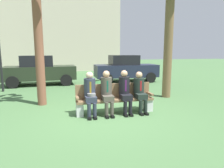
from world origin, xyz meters
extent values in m
plane|color=#466D3F|center=(0.00, 0.00, 0.00)|extent=(80.00, 80.00, 0.00)
cube|color=brown|center=(0.28, 0.21, 0.42)|extent=(2.41, 0.44, 0.07)
cube|color=brown|center=(0.28, 0.40, 0.68)|extent=(2.41, 0.06, 0.45)
cube|color=brown|center=(-0.88, 0.21, 0.55)|extent=(0.08, 0.44, 0.06)
cube|color=brown|center=(1.45, 0.21, 0.55)|extent=(0.08, 0.44, 0.06)
cube|color=silver|center=(-0.82, 0.21, 0.19)|extent=(0.20, 0.37, 0.38)
cube|color=silver|center=(1.39, 0.21, 0.19)|extent=(0.20, 0.37, 0.38)
cube|color=#2D3342|center=(-0.50, 0.04, 0.53)|extent=(0.32, 0.38, 0.16)
cylinder|color=#2D3342|center=(-0.58, -0.15, 0.23)|extent=(0.11, 0.11, 0.45)
cylinder|color=#2D3342|center=(-0.42, -0.15, 0.23)|extent=(0.11, 0.11, 0.45)
cube|color=black|center=(-0.58, -0.21, 0.04)|extent=(0.09, 0.22, 0.07)
cube|color=black|center=(-0.42, -0.21, 0.04)|extent=(0.09, 0.22, 0.07)
cylinder|color=#2D3342|center=(-0.50, 0.23, 0.84)|extent=(0.34, 0.34, 0.53)
cube|color=olive|center=(-0.50, 0.07, 0.86)|extent=(0.05, 0.01, 0.34)
sphere|color=beige|center=(-0.50, 0.23, 1.20)|extent=(0.21, 0.21, 0.21)
cylinder|color=slate|center=(-0.48, 0.02, 0.66)|extent=(0.24, 0.24, 0.09)
cube|color=#4C473D|center=(0.01, 0.04, 0.53)|extent=(0.32, 0.38, 0.16)
cylinder|color=#4C473D|center=(-0.07, -0.15, 0.23)|extent=(0.11, 0.11, 0.45)
cylinder|color=#4C473D|center=(0.09, -0.15, 0.23)|extent=(0.11, 0.11, 0.45)
cube|color=black|center=(-0.07, -0.21, 0.04)|extent=(0.09, 0.22, 0.07)
cube|color=black|center=(0.09, -0.21, 0.04)|extent=(0.09, 0.22, 0.07)
cylinder|color=#4C473D|center=(0.01, 0.23, 0.85)|extent=(0.34, 0.34, 0.55)
cube|color=#144C3D|center=(0.01, 0.07, 0.87)|extent=(0.05, 0.01, 0.35)
sphere|color=tan|center=(0.01, 0.23, 1.22)|extent=(0.21, 0.21, 0.21)
cube|color=black|center=(0.58, 0.04, 0.53)|extent=(0.32, 0.38, 0.16)
cylinder|color=black|center=(0.50, -0.15, 0.23)|extent=(0.11, 0.11, 0.45)
cylinder|color=black|center=(0.66, -0.15, 0.23)|extent=(0.11, 0.11, 0.45)
cube|color=black|center=(0.50, -0.21, 0.04)|extent=(0.09, 0.22, 0.07)
cube|color=black|center=(0.66, -0.21, 0.04)|extent=(0.09, 0.22, 0.07)
cylinder|color=black|center=(0.58, 0.23, 0.85)|extent=(0.34, 0.34, 0.55)
cube|color=#4C1951|center=(0.58, 0.07, 0.87)|extent=(0.05, 0.01, 0.35)
sphere|color=tan|center=(0.58, 0.23, 1.22)|extent=(0.21, 0.21, 0.21)
cube|color=#1E2823|center=(1.07, 0.04, 0.53)|extent=(0.32, 0.38, 0.16)
cylinder|color=#1E2823|center=(0.99, -0.15, 0.23)|extent=(0.11, 0.11, 0.45)
cylinder|color=#1E2823|center=(1.15, -0.15, 0.23)|extent=(0.11, 0.11, 0.45)
cube|color=black|center=(0.99, -0.21, 0.04)|extent=(0.09, 0.22, 0.07)
cube|color=black|center=(1.15, -0.21, 0.04)|extent=(0.09, 0.22, 0.07)
cylinder|color=#1E2823|center=(1.07, 0.23, 0.83)|extent=(0.34, 0.34, 0.49)
cube|color=maroon|center=(1.07, 0.07, 0.85)|extent=(0.05, 0.01, 0.31)
sphere|color=tan|center=(1.07, 0.23, 1.17)|extent=(0.21, 0.21, 0.21)
cylinder|color=brown|center=(-2.02, 1.80, 2.10)|extent=(0.31, 0.31, 4.21)
cylinder|color=brown|center=(2.95, 1.81, 2.12)|extent=(0.35, 0.35, 4.24)
ellipsoid|color=#2E6430|center=(0.33, 2.68, 0.34)|extent=(1.07, 0.98, 0.67)
cube|color=#232D1E|center=(-2.48, 6.38, 0.70)|extent=(3.98, 1.76, 0.76)
cube|color=black|center=(-2.63, 6.37, 1.38)|extent=(1.77, 1.45, 0.60)
cylinder|color=black|center=(-1.15, 7.23, 0.32)|extent=(0.65, 0.17, 0.64)
cylinder|color=black|center=(-1.07, 5.67, 0.32)|extent=(0.65, 0.17, 0.64)
cylinder|color=black|center=(-3.88, 7.09, 0.32)|extent=(0.65, 0.17, 0.64)
cylinder|color=black|center=(-3.80, 5.53, 0.32)|extent=(0.65, 0.17, 0.64)
cube|color=#1E2338|center=(2.66, 6.37, 0.70)|extent=(3.92, 1.61, 0.76)
cube|color=black|center=(2.51, 6.37, 1.38)|extent=(1.72, 1.38, 0.60)
cylinder|color=black|center=(4.03, 7.13, 0.32)|extent=(0.64, 0.15, 0.64)
cylinder|color=black|center=(4.01, 5.57, 0.32)|extent=(0.64, 0.15, 0.64)
cylinder|color=black|center=(1.30, 7.17, 0.32)|extent=(0.64, 0.15, 0.64)
cylinder|color=black|center=(1.28, 5.61, 0.32)|extent=(0.64, 0.15, 0.64)
cylinder|color=black|center=(-4.07, 4.78, 1.86)|extent=(0.10, 0.10, 3.72)
cube|color=beige|center=(-2.31, 17.11, 6.40)|extent=(13.70, 6.20, 12.79)
camera|label=1|loc=(-1.29, -5.57, 1.89)|focal=31.76mm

